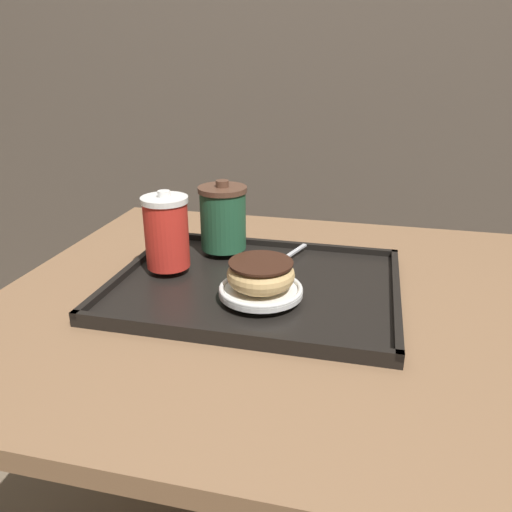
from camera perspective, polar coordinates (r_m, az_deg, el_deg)
wall_behind at (r=1.88m, az=9.78°, el=24.51°), size 8.00×0.05×2.40m
cafe_table at (r=0.96m, az=2.19°, el=-13.41°), size 0.96×0.86×0.72m
serving_tray at (r=0.89m, az=-0.00°, el=-3.40°), size 0.49×0.39×0.02m
coffee_cup_front at (r=0.92m, az=-10.19°, el=2.75°), size 0.08×0.08×0.14m
coffee_cup_rear at (r=0.99m, az=-3.78°, el=4.43°), size 0.10×0.10×0.14m
plate_with_chocolate_donut at (r=0.82m, az=0.55°, el=-3.89°), size 0.14×0.14×0.01m
donut_chocolate_glazed at (r=0.80m, az=0.56°, el=-2.06°), size 0.11×0.11×0.04m
spoon at (r=0.94m, az=2.65°, el=-0.55°), size 0.06×0.14×0.01m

